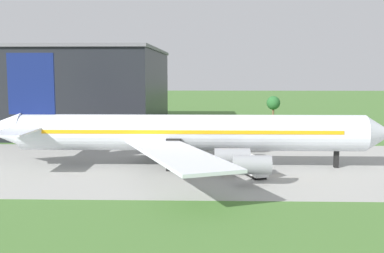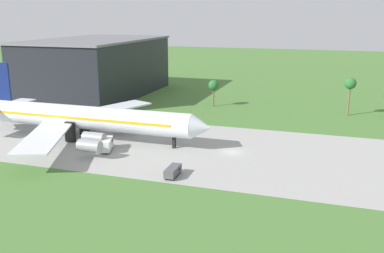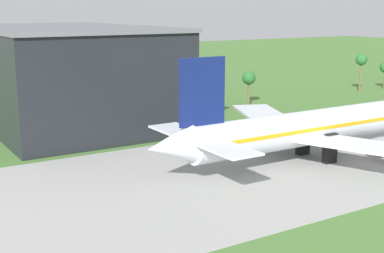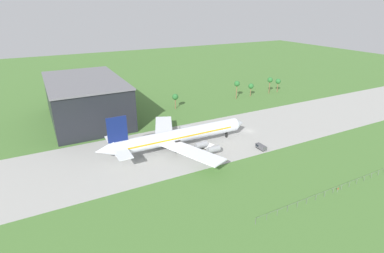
{
  "view_description": "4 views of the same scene",
  "coord_description": "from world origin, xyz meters",
  "views": [
    {
      "loc": [
        -35.25,
        -79.42,
        15.89
      ],
      "look_at": [
        -37.55,
        -1.14,
        6.72
      ],
      "focal_mm": 45.0,
      "sensor_mm": 36.0,
      "label": 1
    },
    {
      "loc": [
        20.58,
        -92.58,
        31.38
      ],
      "look_at": [
        -9.36,
        -1.14,
        5.72
      ],
      "focal_mm": 40.0,
      "sensor_mm": 36.0,
      "label": 2
    },
    {
      "loc": [
        -106.03,
        -66.13,
        25.52
      ],
      "look_at": [
        -65.74,
        -1.14,
        8.67
      ],
      "focal_mm": 50.0,
      "sensor_mm": 36.0,
      "label": 3
    },
    {
      "loc": [
        -87.29,
        -106.68,
        57.42
      ],
      "look_at": [
        -28.73,
        5.0,
        6.0
      ],
      "focal_mm": 28.0,
      "sensor_mm": 36.0,
      "label": 4
    }
  ],
  "objects": [
    {
      "name": "jet_airliner",
      "position": [
        -38.84,
        -1.14,
        5.65
      ],
      "size": [
        68.49,
        56.77,
        18.72
      ],
      "color": "silver",
      "rests_on": "ground_plane"
    },
    {
      "name": "catering_van",
      "position": [
        -28.1,
        -7.86,
        1.54
      ],
      "size": [
        3.93,
        6.47,
        2.88
      ],
      "color": "black",
      "rests_on": "ground_plane"
    },
    {
      "name": "terminal_building",
      "position": [
        -66.38,
        54.13,
        10.88
      ],
      "size": [
        36.72,
        61.2,
        21.73
      ],
      "color": "black",
      "rests_on": "ground_plane"
    }
  ]
}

